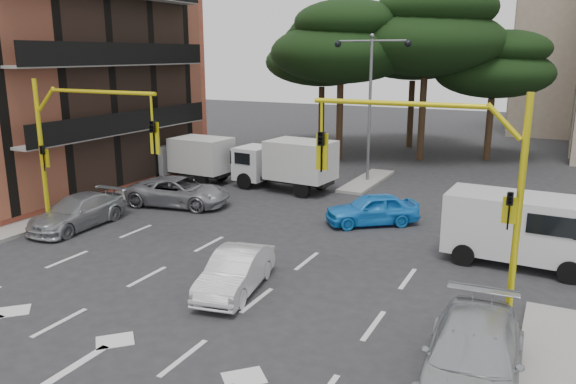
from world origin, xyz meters
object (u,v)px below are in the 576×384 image
at_px(car_blue_compact, 372,209).
at_px(signal_mast_left, 74,138).
at_px(car_white_hatch, 235,272).
at_px(van_white, 521,230).
at_px(box_truck_a, 188,159).
at_px(street_lamp_center, 371,82).
at_px(signal_mast_right, 449,171).
at_px(car_silver_wagon, 77,212).
at_px(box_truck_b, 284,165).
at_px(car_silver_parked, 473,358).
at_px(car_silver_cross_a, 179,192).

bearing_deg(car_blue_compact, signal_mast_left, -91.80).
relative_size(car_white_hatch, car_blue_compact, 0.98).
bearing_deg(van_white, box_truck_a, -104.84).
xyz_separation_m(car_white_hatch, van_white, (7.38, 6.13, 0.58)).
distance_m(street_lamp_center, van_white, 13.48).
height_order(signal_mast_right, car_silver_wagon, signal_mast_right).
xyz_separation_m(car_silver_wagon, box_truck_b, (4.67, 9.53, 0.68)).
bearing_deg(car_silver_parked, signal_mast_left, 162.47).
distance_m(signal_mast_right, car_white_hatch, 6.77).
relative_size(signal_mast_left, car_blue_compact, 1.56).
height_order(car_white_hatch, car_silver_wagon, car_silver_wagon).
distance_m(street_lamp_center, car_silver_cross_a, 11.65).
bearing_deg(car_silver_parked, car_silver_wagon, 160.42).
xyz_separation_m(car_silver_cross_a, box_truck_b, (3.00, 4.99, 0.66)).
bearing_deg(box_truck_b, street_lamp_center, -37.79).
bearing_deg(box_truck_b, car_silver_cross_a, 154.31).
height_order(car_silver_cross_a, box_truck_a, box_truck_a).
height_order(signal_mast_right, car_white_hatch, signal_mast_right).
bearing_deg(car_white_hatch, box_truck_b, 99.96).
bearing_deg(box_truck_a, car_blue_compact, -103.37).
height_order(signal_mast_left, car_silver_cross_a, signal_mast_left).
relative_size(street_lamp_center, car_blue_compact, 2.02).
xyz_separation_m(signal_mast_right, box_truck_b, (-10.13, 10.46, -2.56)).
bearing_deg(car_silver_cross_a, street_lamp_center, -46.32).
height_order(van_white, box_truck_a, box_truck_a).
xyz_separation_m(signal_mast_left, car_blue_compact, (9.45, 6.59, -3.23)).
bearing_deg(street_lamp_center, car_white_hatch, -85.94).
bearing_deg(signal_mast_left, car_white_hatch, -12.06).
bearing_deg(car_silver_wagon, car_blue_compact, 25.90).
distance_m(street_lamp_center, car_silver_wagon, 16.06).
distance_m(signal_mast_right, car_silver_cross_a, 14.59).
height_order(signal_mast_right, car_blue_compact, signal_mast_right).
relative_size(street_lamp_center, box_truck_b, 1.44).
bearing_deg(signal_mast_left, street_lamp_center, 64.09).
bearing_deg(signal_mast_right, street_lamp_center, 115.91).
height_order(signal_mast_left, car_silver_wagon, signal_mast_left).
bearing_deg(signal_mast_right, car_silver_cross_a, 157.39).
distance_m(car_silver_parked, van_white, 8.26).
bearing_deg(box_truck_a, street_lamp_center, -63.02).
bearing_deg(signal_mast_left, box_truck_b, 71.62).
xyz_separation_m(street_lamp_center, car_silver_wagon, (-8.00, -13.08, -4.78)).
height_order(car_silver_wagon, box_truck_a, box_truck_a).
bearing_deg(car_blue_compact, car_white_hatch, -47.19).
bearing_deg(van_white, street_lamp_center, -135.79).
bearing_deg(signal_mast_right, van_white, 69.11).
height_order(car_silver_parked, box_truck_b, box_truck_b).
bearing_deg(car_white_hatch, car_blue_compact, 69.38).
bearing_deg(box_truck_a, signal_mast_left, -164.90).
relative_size(van_white, box_truck_b, 0.89).
xyz_separation_m(car_silver_parked, van_white, (0.29, 8.24, 0.49)).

